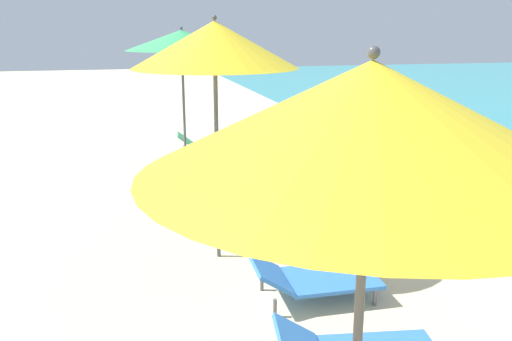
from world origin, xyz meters
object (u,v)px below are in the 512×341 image
umbrella_third (215,45)px  lounger_third_inland (313,277)px  lounger_third_shoreside (266,204)px  lounger_farthest_shoreside (207,144)px  umbrella_farthest (182,40)px  lounger_farthest_inland (231,164)px  umbrella_second (370,119)px

umbrella_third → lounger_third_inland: umbrella_third is taller
lounger_third_shoreside → lounger_farthest_shoreside: lounger_farthest_shoreside is taller
umbrella_farthest → lounger_farthest_inland: size_ratio=1.91×
umbrella_second → lounger_farthest_inland: bearing=83.8°
umbrella_farthest → umbrella_second: bearing=-90.4°
umbrella_second → lounger_third_inland: size_ratio=1.99×
umbrella_second → umbrella_third: bearing=90.6°
umbrella_third → lounger_third_inland: size_ratio=2.15×
lounger_third_shoreside → lounger_farthest_inland: size_ratio=0.92×
umbrella_third → umbrella_farthest: umbrella_third is taller
umbrella_farthest → lounger_farthest_shoreside: bearing=59.0°
umbrella_second → lounger_farthest_inland: (0.78, 7.12, -2.02)m
lounger_third_inland → lounger_farthest_shoreside: 6.53m
umbrella_second → lounger_farthest_inland: umbrella_second is taller
umbrella_third → umbrella_farthest: bearing=88.7°
umbrella_second → lounger_third_inland: bearing=74.4°
lounger_third_inland → umbrella_farthest: umbrella_farthest is taller
umbrella_third → lounger_third_shoreside: bearing=49.8°
umbrella_third → umbrella_second: bearing=-89.4°
lounger_third_shoreside → umbrella_farthest: size_ratio=0.48×
lounger_farthest_shoreside → lounger_farthest_inland: size_ratio=0.95×
umbrella_third → lounger_farthest_shoreside: 5.75m
lounger_third_inland → lounger_farthest_inland: size_ratio=0.92×
lounger_third_shoreside → lounger_farthest_shoreside: (-0.19, 4.20, 0.02)m
umbrella_farthest → lounger_farthest_inland: 2.52m
umbrella_second → lounger_third_shoreside: bearing=80.3°
umbrella_third → lounger_third_inland: bearing=-59.4°
umbrella_third → lounger_farthest_shoreside: size_ratio=2.09×
lounger_third_shoreside → lounger_farthest_shoreside: bearing=87.8°
umbrella_second → umbrella_farthest: 8.13m
lounger_third_inland → umbrella_third: bearing=122.2°
umbrella_third → lounger_farthest_shoreside: (0.69, 5.24, -2.26)m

